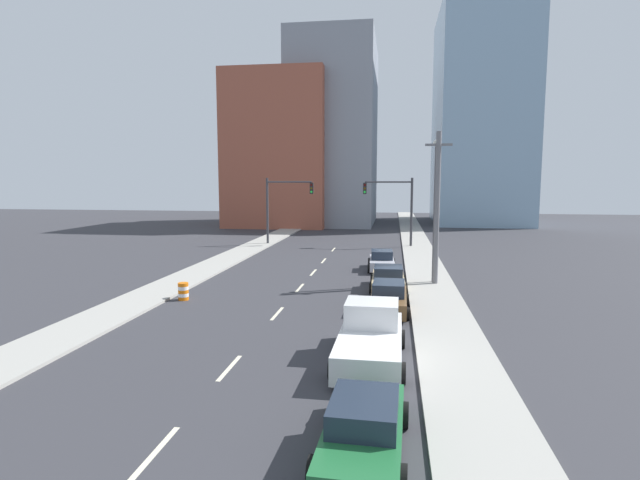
{
  "coord_description": "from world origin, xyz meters",
  "views": [
    {
      "loc": [
        5.53,
        -2.09,
        6.45
      ],
      "look_at": [
        0.33,
        33.16,
        2.2
      ],
      "focal_mm": 28.0,
      "sensor_mm": 36.0,
      "label": 1
    }
  ],
  "objects_px": {
    "pickup_truck_white": "(371,338)",
    "utility_pole_right_mid": "(437,208)",
    "sedan_tan": "(388,279)",
    "traffic_signal_left": "(280,201)",
    "traffic_signal_right": "(398,202)",
    "sedan_brown": "(389,298)",
    "street_lamp": "(435,202)",
    "sedan_silver": "(382,261)",
    "traffic_barrel": "(183,291)",
    "sedan_green": "(364,428)"
  },
  "relations": [
    {
      "from": "traffic_signal_right",
      "to": "street_lamp",
      "type": "bearing_deg",
      "value": -83.02
    },
    {
      "from": "sedan_tan",
      "to": "traffic_signal_left",
      "type": "bearing_deg",
      "value": 118.43
    },
    {
      "from": "utility_pole_right_mid",
      "to": "sedan_tan",
      "type": "xyz_separation_m",
      "value": [
        -2.87,
        -1.61,
        -4.18
      ]
    },
    {
      "from": "traffic_barrel",
      "to": "sedan_tan",
      "type": "xyz_separation_m",
      "value": [
        10.97,
        4.3,
        0.17
      ]
    },
    {
      "from": "street_lamp",
      "to": "traffic_barrel",
      "type": "bearing_deg",
      "value": -155.2
    },
    {
      "from": "traffic_signal_left",
      "to": "traffic_signal_right",
      "type": "height_order",
      "value": "same"
    },
    {
      "from": "traffic_signal_left",
      "to": "utility_pole_right_mid",
      "type": "relative_size",
      "value": 0.72
    },
    {
      "from": "utility_pole_right_mid",
      "to": "street_lamp",
      "type": "distance_m",
      "value": 0.56
    },
    {
      "from": "sedan_brown",
      "to": "sedan_tan",
      "type": "xyz_separation_m",
      "value": [
        -0.08,
        5.16,
        -0.04
      ]
    },
    {
      "from": "traffic_signal_left",
      "to": "pickup_truck_white",
      "type": "height_order",
      "value": "traffic_signal_left"
    },
    {
      "from": "traffic_signal_right",
      "to": "sedan_green",
      "type": "height_order",
      "value": "traffic_signal_right"
    },
    {
      "from": "sedan_silver",
      "to": "pickup_truck_white",
      "type": "bearing_deg",
      "value": -92.34
    },
    {
      "from": "traffic_signal_left",
      "to": "utility_pole_right_mid",
      "type": "xyz_separation_m",
      "value": [
        13.89,
        -17.89,
        0.45
      ]
    },
    {
      "from": "pickup_truck_white",
      "to": "sedan_tan",
      "type": "relative_size",
      "value": 1.25
    },
    {
      "from": "traffic_barrel",
      "to": "sedan_silver",
      "type": "height_order",
      "value": "sedan_silver"
    },
    {
      "from": "traffic_signal_left",
      "to": "traffic_signal_right",
      "type": "relative_size",
      "value": 1.0
    },
    {
      "from": "utility_pole_right_mid",
      "to": "sedan_tan",
      "type": "bearing_deg",
      "value": -150.72
    },
    {
      "from": "pickup_truck_white",
      "to": "utility_pole_right_mid",
      "type": "bearing_deg",
      "value": 77.0
    },
    {
      "from": "sedan_green",
      "to": "sedan_tan",
      "type": "xyz_separation_m",
      "value": [
        0.36,
        18.28,
        0.0
      ]
    },
    {
      "from": "traffic_signal_left",
      "to": "street_lamp",
      "type": "relative_size",
      "value": 0.75
    },
    {
      "from": "pickup_truck_white",
      "to": "sedan_brown",
      "type": "bearing_deg",
      "value": 86.05
    },
    {
      "from": "sedan_tan",
      "to": "sedan_silver",
      "type": "distance_m",
      "value": 6.54
    },
    {
      "from": "sedan_green",
      "to": "traffic_signal_right",
      "type": "bearing_deg",
      "value": 90.59
    },
    {
      "from": "street_lamp",
      "to": "sedan_green",
      "type": "xyz_separation_m",
      "value": [
        -3.15,
        -20.33,
        -4.51
      ]
    },
    {
      "from": "traffic_signal_left",
      "to": "sedan_brown",
      "type": "xyz_separation_m",
      "value": [
        11.11,
        -24.66,
        -3.69
      ]
    },
    {
      "from": "traffic_signal_right",
      "to": "traffic_barrel",
      "type": "distance_m",
      "value": 26.78
    },
    {
      "from": "traffic_signal_right",
      "to": "traffic_barrel",
      "type": "relative_size",
      "value": 7.08
    },
    {
      "from": "sedan_tan",
      "to": "street_lamp",
      "type": "bearing_deg",
      "value": 35.35
    },
    {
      "from": "pickup_truck_white",
      "to": "sedan_brown",
      "type": "height_order",
      "value": "pickup_truck_white"
    },
    {
      "from": "street_lamp",
      "to": "pickup_truck_white",
      "type": "bearing_deg",
      "value": -103.07
    },
    {
      "from": "street_lamp",
      "to": "pickup_truck_white",
      "type": "height_order",
      "value": "street_lamp"
    },
    {
      "from": "sedan_silver",
      "to": "traffic_signal_right",
      "type": "bearing_deg",
      "value": 82.31
    },
    {
      "from": "pickup_truck_white",
      "to": "sedan_tan",
      "type": "distance_m",
      "value": 12.08
    },
    {
      "from": "traffic_barrel",
      "to": "sedan_silver",
      "type": "bearing_deg",
      "value": 46.02
    },
    {
      "from": "traffic_signal_right",
      "to": "sedan_tan",
      "type": "distance_m",
      "value": 19.87
    },
    {
      "from": "traffic_barrel",
      "to": "street_lamp",
      "type": "bearing_deg",
      "value": 24.8
    },
    {
      "from": "street_lamp",
      "to": "sedan_silver",
      "type": "height_order",
      "value": "street_lamp"
    },
    {
      "from": "traffic_signal_right",
      "to": "pickup_truck_white",
      "type": "bearing_deg",
      "value": -92.08
    },
    {
      "from": "sedan_silver",
      "to": "sedan_brown",
      "type": "bearing_deg",
      "value": -89.46
    },
    {
      "from": "traffic_signal_right",
      "to": "sedan_green",
      "type": "bearing_deg",
      "value": -91.54
    },
    {
      "from": "traffic_signal_right",
      "to": "traffic_signal_left",
      "type": "bearing_deg",
      "value": 180.0
    },
    {
      "from": "sedan_brown",
      "to": "sedan_tan",
      "type": "distance_m",
      "value": 5.16
    },
    {
      "from": "pickup_truck_white",
      "to": "sedan_brown",
      "type": "relative_size",
      "value": 1.26
    },
    {
      "from": "traffic_barrel",
      "to": "sedan_silver",
      "type": "xyz_separation_m",
      "value": [
        10.44,
        10.82,
        0.18
      ]
    },
    {
      "from": "traffic_signal_left",
      "to": "sedan_silver",
      "type": "bearing_deg",
      "value": -51.06
    },
    {
      "from": "traffic_signal_right",
      "to": "traffic_barrel",
      "type": "height_order",
      "value": "traffic_signal_right"
    },
    {
      "from": "sedan_green",
      "to": "utility_pole_right_mid",
      "type": "bearing_deg",
      "value": 82.91
    },
    {
      "from": "street_lamp",
      "to": "sedan_brown",
      "type": "relative_size",
      "value": 1.99
    },
    {
      "from": "traffic_signal_left",
      "to": "sedan_green",
      "type": "xyz_separation_m",
      "value": [
        10.67,
        -37.78,
        -3.74
      ]
    },
    {
      "from": "sedan_green",
      "to": "sedan_brown",
      "type": "relative_size",
      "value": 1.07
    }
  ]
}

